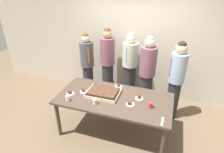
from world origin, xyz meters
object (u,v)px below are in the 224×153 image
at_px(plated_slice_center_front, 118,86).
at_px(drink_cup_nearest, 68,98).
at_px(cake_server_utensil, 162,121).
at_px(plated_slice_far_left, 70,93).
at_px(drink_cup_far_end, 150,105).
at_px(person_far_right_suit, 130,67).
at_px(party_table, 114,101).
at_px(plated_slice_near_left, 84,91).
at_px(person_left_edge_reaching, 176,80).
at_px(plated_slice_far_right, 130,104).
at_px(person_striped_tie_right, 87,64).
at_px(plated_slice_near_right, 139,97).
at_px(sheet_cake, 103,92).
at_px(person_serving_front, 108,63).
at_px(person_green_shirt_behind, 147,74).
at_px(drink_cup_middle, 95,101).

bearing_deg(plated_slice_center_front, drink_cup_nearest, -133.35).
relative_size(drink_cup_nearest, cake_server_utensil, 0.50).
height_order(plated_slice_far_left, plated_slice_center_front, plated_slice_far_left).
height_order(drink_cup_far_end, person_far_right_suit, person_far_right_suit).
height_order(party_table, plated_slice_near_left, plated_slice_near_left).
relative_size(cake_server_utensil, person_left_edge_reaching, 0.12).
distance_m(plated_slice_far_right, drink_cup_nearest, 1.11).
bearing_deg(person_striped_tie_right, cake_server_utensil, 14.91).
bearing_deg(plated_slice_near_right, sheet_cake, -172.90).
distance_m(sheet_cake, person_serving_front, 1.22).
xyz_separation_m(plated_slice_near_left, plated_slice_far_right, (0.94, -0.12, -0.00)).
xyz_separation_m(person_green_shirt_behind, person_far_right_suit, (-0.46, 0.33, -0.04)).
bearing_deg(person_far_right_suit, drink_cup_nearest, -14.90).
height_order(person_striped_tie_right, person_left_edge_reaching, person_left_edge_reaching).
distance_m(sheet_cake, plated_slice_far_right, 0.58).
bearing_deg(plated_slice_near_left, cake_server_utensil, -14.32).
bearing_deg(plated_slice_near_right, person_green_shirt_behind, 90.05).
relative_size(plated_slice_near_left, person_striped_tie_right, 0.09).
distance_m(drink_cup_far_end, person_serving_front, 1.79).
distance_m(plated_slice_far_right, person_striped_tie_right, 1.86).
relative_size(drink_cup_middle, drink_cup_far_end, 1.00).
relative_size(plated_slice_center_front, person_striped_tie_right, 0.09).
relative_size(party_table, person_striped_tie_right, 1.28).
distance_m(plated_slice_far_left, drink_cup_far_end, 1.50).
relative_size(sheet_cake, plated_slice_near_left, 4.01).
bearing_deg(plated_slice_near_right, drink_cup_middle, -149.82).
xyz_separation_m(plated_slice_far_left, drink_cup_middle, (0.57, -0.14, 0.03)).
relative_size(plated_slice_near_left, drink_cup_nearest, 1.50).
bearing_deg(plated_slice_near_left, person_serving_front, 87.61).
relative_size(plated_slice_near_left, person_left_edge_reaching, 0.09).
bearing_deg(cake_server_utensil, sheet_cake, 159.50).
bearing_deg(plated_slice_near_left, drink_cup_far_end, -3.78).
bearing_deg(cake_server_utensil, drink_cup_nearest, 178.95).
distance_m(drink_cup_nearest, cake_server_utensil, 1.66).
xyz_separation_m(sheet_cake, plated_slice_center_front, (0.19, 0.37, -0.03)).
height_order(party_table, plated_slice_center_front, plated_slice_center_front).
relative_size(plated_slice_far_right, person_left_edge_reaching, 0.09).
relative_size(sheet_cake, plated_slice_center_front, 4.01).
bearing_deg(plated_slice_near_left, plated_slice_far_right, -7.40).
distance_m(party_table, person_green_shirt_behind, 1.04).
distance_m(drink_cup_middle, person_serving_front, 1.53).
relative_size(drink_cup_middle, person_left_edge_reaching, 0.06).
bearing_deg(plated_slice_far_right, cake_server_utensil, -24.75).
bearing_deg(plated_slice_near_left, person_far_right_suit, 64.67).
bearing_deg(party_table, plated_slice_near_left, 179.96).
bearing_deg(drink_cup_far_end, plated_slice_far_right, -173.82).
relative_size(party_table, plated_slice_near_left, 13.96).
xyz_separation_m(party_table, person_green_shirt_behind, (0.44, 0.92, 0.19)).
xyz_separation_m(drink_cup_middle, person_left_edge_reaching, (1.30, 1.13, 0.06)).
bearing_deg(plated_slice_far_left, plated_slice_near_right, 11.80).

